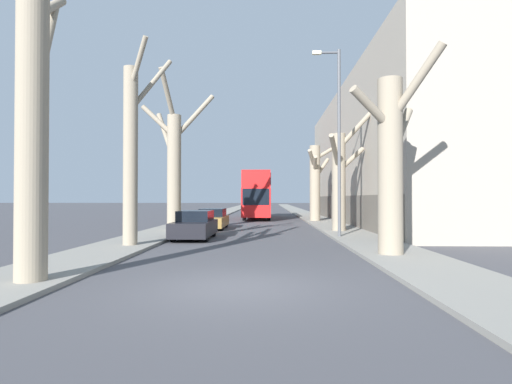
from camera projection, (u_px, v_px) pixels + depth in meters
name	position (u px, v px, depth m)	size (l,w,h in m)	color
ground_plane	(235.00, 287.00, 8.96)	(300.00, 300.00, 0.00)	#424247
sidewalk_left	(228.00, 211.00, 59.09)	(2.68, 120.00, 0.12)	gray
sidewalk_right	(298.00, 211.00, 58.78)	(2.68, 120.00, 0.12)	gray
building_facade_right	(399.00, 157.00, 32.80)	(10.08, 32.53, 10.85)	#9E9384
street_tree_left_0	(34.00, 102.00, 9.34)	(1.65, 3.20, 9.80)	gray
street_tree_left_1	(132.00, 149.00, 16.19)	(1.69, 2.86, 8.29)	gray
street_tree_left_2	(174.00, 163.00, 24.12)	(4.44, 3.11, 9.42)	gray
street_tree_right_0	(391.00, 159.00, 13.52)	(2.99, 2.98, 6.86)	gray
street_tree_right_1	(340.00, 177.00, 23.12)	(3.29, 4.06, 7.50)	gray
street_tree_right_2	(315.00, 181.00, 33.16)	(2.57, 2.27, 6.40)	gray
double_decker_bus	(257.00, 193.00, 38.37)	(2.53, 10.24, 4.38)	red
parked_car_0	(195.00, 225.00, 19.64)	(1.75, 4.25, 1.38)	black
parked_car_1	(212.00, 219.00, 25.88)	(1.73, 4.53, 1.31)	olive
lamp_post	(337.00, 134.00, 19.74)	(1.40, 0.20, 9.39)	#4C4F54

